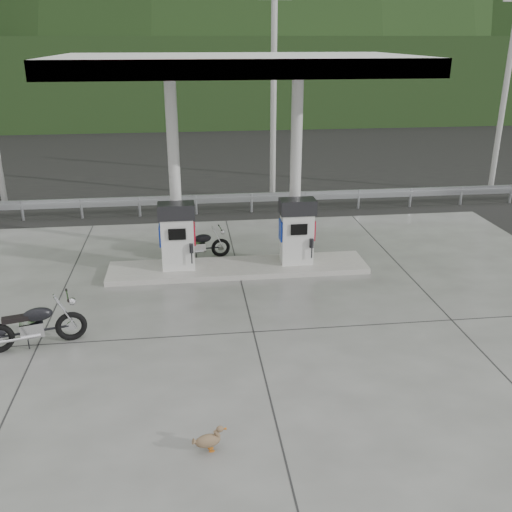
{
  "coord_description": "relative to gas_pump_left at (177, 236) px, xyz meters",
  "views": [
    {
      "loc": [
        -1.29,
        -11.82,
        6.0
      ],
      "look_at": [
        0.3,
        1.0,
        1.0
      ],
      "focal_mm": 40.0,
      "sensor_mm": 36.0,
      "label": 1
    }
  ],
  "objects": [
    {
      "name": "road",
      "position": [
        1.6,
        9.0,
        -1.07
      ],
      "size": [
        60.0,
        7.0,
        0.01
      ],
      "primitive_type": "cube",
      "color": "black",
      "rests_on": "ground"
    },
    {
      "name": "utility_pole_c",
      "position": [
        12.6,
        7.0,
        2.93
      ],
      "size": [
        0.22,
        0.22,
        8.0
      ],
      "primitive_type": "cylinder",
      "color": "#9A9A95",
      "rests_on": "ground"
    },
    {
      "name": "gas_pump_left",
      "position": [
        0.0,
        0.0,
        0.0
      ],
      "size": [
        0.95,
        0.55,
        1.8
      ],
      "primitive_type": null,
      "color": "silver",
      "rests_on": "pump_island"
    },
    {
      "name": "tree_band",
      "position": [
        1.6,
        27.5,
        1.93
      ],
      "size": [
        80.0,
        6.0,
        6.0
      ],
      "primitive_type": "cube",
      "color": "black",
      "rests_on": "ground"
    },
    {
      "name": "canopy_column_left",
      "position": [
        0.0,
        0.4,
        1.6
      ],
      "size": [
        0.3,
        0.3,
        5.0
      ],
      "primitive_type": "cylinder",
      "color": "silver",
      "rests_on": "pump_island"
    },
    {
      "name": "duck",
      "position": [
        0.45,
        -7.16,
        -0.87
      ],
      "size": [
        0.5,
        0.22,
        0.35
      ],
      "primitive_type": null,
      "rotation": [
        0.0,
        0.0,
        0.19
      ],
      "color": "brown",
      "rests_on": "forecourt_apron"
    },
    {
      "name": "gas_pump_right",
      "position": [
        3.2,
        0.0,
        0.0
      ],
      "size": [
        0.95,
        0.55,
        1.8
      ],
      "primitive_type": null,
      "color": "silver",
      "rests_on": "pump_island"
    },
    {
      "name": "canopy_roof",
      "position": [
        1.6,
        0.0,
        4.3
      ],
      "size": [
        8.5,
        5.0,
        0.4
      ],
      "primitive_type": "cube",
      "color": "white",
      "rests_on": "canopy_column_left"
    },
    {
      "name": "motorcycle_right",
      "position": [
        0.6,
        1.05,
        -0.66
      ],
      "size": [
        1.68,
        0.71,
        0.77
      ],
      "primitive_type": null,
      "rotation": [
        0.0,
        0.0,
        0.12
      ],
      "color": "black",
      "rests_on": "forecourt_apron"
    },
    {
      "name": "ground",
      "position": [
        1.6,
        -2.5,
        -1.07
      ],
      "size": [
        160.0,
        160.0,
        0.0
      ],
      "primitive_type": "plane",
      "color": "black",
      "rests_on": "ground"
    },
    {
      "name": "guardrail",
      "position": [
        1.6,
        5.5,
        -0.36
      ],
      "size": [
        26.0,
        0.16,
        1.42
      ],
      "primitive_type": null,
      "color": "#95989C",
      "rests_on": "ground"
    },
    {
      "name": "motorcycle_left",
      "position": [
        -2.91,
        -3.53,
        -0.59
      ],
      "size": [
        2.02,
        1.07,
        0.91
      ],
      "primitive_type": null,
      "rotation": [
        0.0,
        0.0,
        0.25
      ],
      "color": "black",
      "rests_on": "forecourt_apron"
    },
    {
      "name": "utility_pole_b",
      "position": [
        3.6,
        7.0,
        2.93
      ],
      "size": [
        0.22,
        0.22,
        8.0
      ],
      "primitive_type": "cylinder",
      "color": "#9A9A95",
      "rests_on": "ground"
    },
    {
      "name": "canopy_column_right",
      "position": [
        3.2,
        0.4,
        1.6
      ],
      "size": [
        0.3,
        0.3,
        5.0
      ],
      "primitive_type": "cylinder",
      "color": "silver",
      "rests_on": "pump_island"
    },
    {
      "name": "pump_island",
      "position": [
        1.6,
        0.0,
        -0.98
      ],
      "size": [
        7.0,
        1.4,
        0.15
      ],
      "primitive_type": "cube",
      "color": "gray",
      "rests_on": "forecourt_apron"
    },
    {
      "name": "forecourt_apron",
      "position": [
        1.6,
        -2.5,
        -1.06
      ],
      "size": [
        18.0,
        14.0,
        0.02
      ],
      "primitive_type": "cube",
      "color": "#62625D",
      "rests_on": "ground"
    },
    {
      "name": "forested_hills",
      "position": [
        1.6,
        57.5,
        -1.07
      ],
      "size": [
        100.0,
        40.0,
        140.0
      ],
      "primitive_type": null,
      "color": "black",
      "rests_on": "ground"
    }
  ]
}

